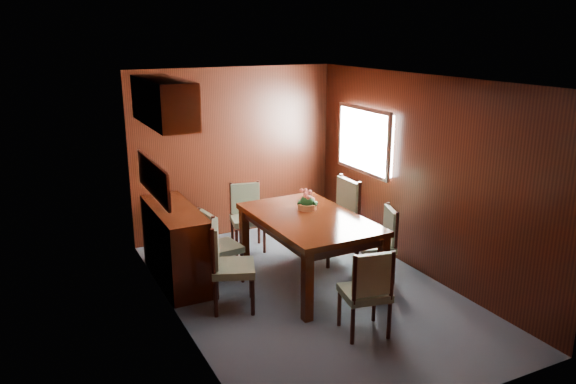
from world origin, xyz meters
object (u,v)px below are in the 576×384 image
dining_table (309,226)px  chair_right_near (382,239)px  chair_head (368,288)px  sideboard (176,245)px  flower_centerpiece (307,200)px  chair_left_near (226,261)px

dining_table → chair_right_near: chair_right_near is taller
chair_right_near → chair_head: bearing=158.7°
sideboard → dining_table: sideboard is taller
dining_table → flower_centerpiece: bearing=64.9°
dining_table → chair_head: 1.35m
chair_left_near → chair_right_near: 1.92m
dining_table → chair_head: bearing=-94.8°
dining_table → flower_centerpiece: (0.11, 0.25, 0.23)m
chair_left_near → flower_centerpiece: flower_centerpiece is taller
dining_table → chair_head: size_ratio=1.93×
chair_right_near → chair_head: chair_head is taller
chair_left_near → flower_centerpiece: size_ratio=4.01×
chair_left_near → dining_table: bearing=120.1°
dining_table → chair_left_near: chair_left_near is taller
chair_head → flower_centerpiece: bearing=94.2°
chair_head → sideboard: bearing=133.1°
dining_table → chair_left_near: 1.12m
sideboard → chair_right_near: sideboard is taller
chair_left_near → chair_head: 1.53m
flower_centerpiece → dining_table: bearing=-113.9°
sideboard → flower_centerpiece: flower_centerpiece is taller
chair_right_near → chair_left_near: bearing=106.3°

